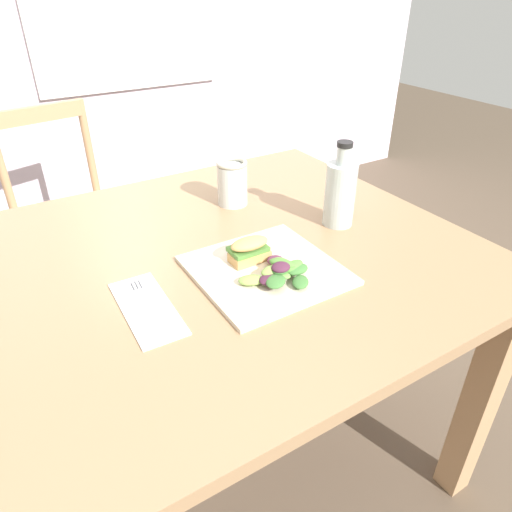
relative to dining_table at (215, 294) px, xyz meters
name	(u,v)px	position (x,y,z in m)	size (l,w,h in m)	color
ground_plane	(270,451)	(0.13, -0.07, -0.62)	(9.16, 9.16, 0.00)	brown
dining_table	(215,294)	(0.00, 0.00, 0.00)	(1.20, 1.01, 0.74)	#997551
chair_wooden_far	(73,220)	(-0.15, 0.96, -0.17)	(0.46, 0.46, 0.87)	tan
plate_lunch	(266,270)	(0.06, -0.13, 0.12)	(0.30, 0.30, 0.01)	beige
sandwich_half_front	(249,249)	(0.05, -0.08, 0.16)	(0.09, 0.06, 0.06)	tan
salad_mixed_greens	(280,271)	(0.07, -0.18, 0.15)	(0.15, 0.15, 0.04)	#518438
napkin_folded	(147,308)	(-0.20, -0.12, 0.12)	(0.09, 0.23, 0.00)	white
fork_on_napkin	(144,302)	(-0.20, -0.10, 0.12)	(0.03, 0.19, 0.00)	silver
bottle_cold_brew	(340,196)	(0.34, -0.03, 0.19)	(0.08, 0.08, 0.22)	black
mason_jar_iced_tea	(232,185)	(0.17, 0.21, 0.17)	(0.08, 0.08, 0.12)	gold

